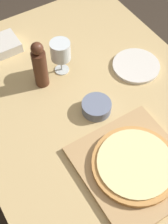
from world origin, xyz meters
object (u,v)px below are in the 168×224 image
small_bowl (96,107)px  pizza (135,164)px  wine_glass (60,51)px  pepper_mill (40,66)px

small_bowl → pizza: bearing=-94.7°
pizza → wine_glass: wine_glass is taller
small_bowl → wine_glass: bearing=92.2°
pepper_mill → wine_glass: bearing=11.2°
pepper_mill → wine_glass: pepper_mill is taller
wine_glass → small_bowl: bearing=-87.8°
pepper_mill → small_bowl: (0.11, -0.23, -0.08)m
pizza → pepper_mill: size_ratio=1.37×
pepper_mill → small_bowl: size_ratio=1.88×
pizza → small_bowl: size_ratio=2.57×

